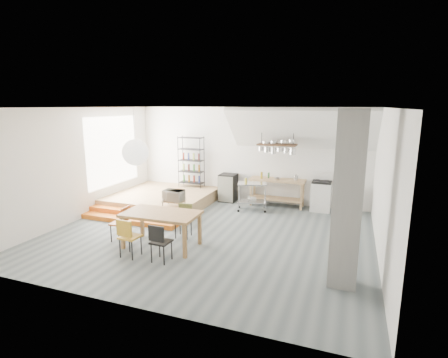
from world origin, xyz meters
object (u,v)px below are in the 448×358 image
at_px(stove, 321,196).
at_px(dining_table, 161,216).
at_px(rolling_cart, 252,193).
at_px(mini_fridge, 228,188).

height_order(stove, dining_table, stove).
bearing_deg(stove, dining_table, -127.10).
height_order(rolling_cart, mini_fridge, mini_fridge).
bearing_deg(dining_table, mini_fridge, 87.09).
bearing_deg(dining_table, rolling_cart, 69.85).
distance_m(stove, mini_fridge, 3.11).
relative_size(rolling_cart, mini_fridge, 1.04).
xyz_separation_m(dining_table, mini_fridge, (0.11, 4.31, -0.26)).
bearing_deg(dining_table, stove, 51.50).
height_order(stove, rolling_cart, stove).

